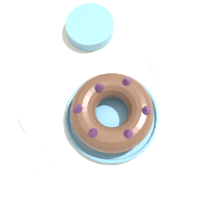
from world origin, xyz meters
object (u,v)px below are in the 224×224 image
(serving_dish, at_px, (112,117))
(side_bowl, at_px, (90,27))
(napkin, at_px, (172,67))
(cake_knife, at_px, (48,146))
(bundt_cake, at_px, (112,112))
(serving_knife, at_px, (30,153))
(fork, at_px, (34,140))

(serving_dish, relative_size, side_bowl, 1.82)
(napkin, bearing_deg, cake_knife, -176.05)
(side_bowl, xyz_separation_m, napkin, (0.16, -0.24, -0.02))
(bundt_cake, height_order, serving_knife, bundt_cake)
(side_bowl, height_order, napkin, side_bowl)
(napkin, bearing_deg, serving_knife, -177.15)
(bundt_cake, height_order, cake_knife, bundt_cake)
(cake_knife, distance_m, napkin, 0.45)
(cake_knife, bearing_deg, side_bowl, 47.23)
(bundt_cake, distance_m, napkin, 0.26)
(side_bowl, bearing_deg, napkin, -56.59)
(fork, bearing_deg, serving_dish, -15.43)
(cake_knife, relative_size, side_bowl, 1.11)
(serving_dish, distance_m, napkin, 0.25)
(serving_knife, xyz_separation_m, cake_knife, (0.05, -0.01, 0.00))
(bundt_cake, xyz_separation_m, cake_knife, (-0.20, 0.02, -0.05))
(serving_dish, bearing_deg, fork, 166.81)
(serving_dish, height_order, serving_knife, serving_dish)
(bundt_cake, xyz_separation_m, side_bowl, (0.09, 0.29, -0.04))
(serving_dish, height_order, cake_knife, serving_dish)
(bundt_cake, height_order, side_bowl, bundt_cake)
(fork, relative_size, cake_knife, 1.16)
(cake_knife, bearing_deg, serving_knife, 177.39)
(fork, xyz_separation_m, side_bowl, (0.32, 0.24, 0.02))
(bundt_cake, distance_m, cake_knife, 0.21)
(bundt_cake, distance_m, fork, 0.25)
(side_bowl, bearing_deg, serving_dish, -106.36)
(serving_dish, bearing_deg, side_bowl, 73.64)
(bundt_cake, xyz_separation_m, fork, (-0.23, 0.05, -0.05))
(fork, height_order, serving_knife, serving_knife)
(bundt_cake, height_order, fork, bundt_cake)
(fork, distance_m, cake_knife, 0.05)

